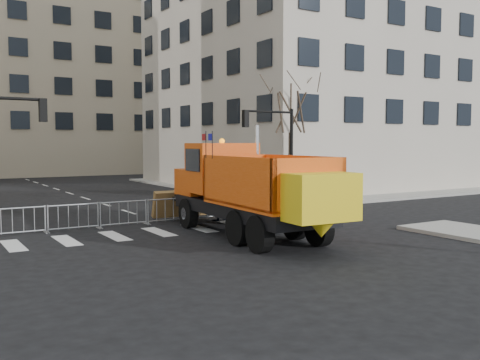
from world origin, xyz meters
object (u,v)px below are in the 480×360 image
cop_b (217,201)px  newspaper_box (316,197)px  cop_a (187,200)px  plow_truck (251,187)px  cop_c (189,204)px

cop_b → newspaper_box: cop_b is taller
newspaper_box → cop_a: bearing=174.9°
cop_a → newspaper_box: bearing=152.4°
plow_truck → cop_c: size_ratio=6.54×
plow_truck → newspaper_box: 9.04m
cop_c → newspaper_box: 7.80m
plow_truck → newspaper_box: size_ratio=10.10×
plow_truck → cop_b: 4.65m
plow_truck → cop_c: bearing=8.3°
cop_a → cop_c: cop_a is taller
cop_a → cop_b: 1.53m
plow_truck → cop_c: (-0.40, 4.43, -1.04)m
cop_b → cop_c: (-1.43, 0.00, -0.06)m
newspaper_box → plow_truck: bearing=-155.2°
cop_c → plow_truck: bearing=50.5°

